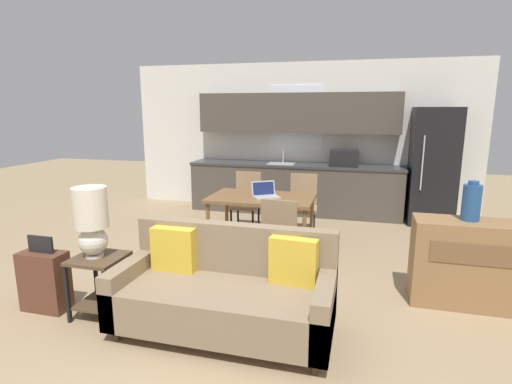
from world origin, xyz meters
The scene contains 15 objects.
ground_plane centered at (0.00, 0.00, 0.00)m, with size 20.00×20.00×0.00m, color #9E8460.
wall_back centered at (0.00, 4.63, 1.35)m, with size 6.40×0.07×2.70m.
kitchen_counter centered at (0.01, 4.33, 0.84)m, with size 3.81×0.65×2.15m.
refrigerator centered at (2.30, 4.22, 0.95)m, with size 0.70×0.75×1.90m.
dining_table centered at (-0.07, 2.20, 0.67)m, with size 1.37×0.84×0.74m.
couch centered at (0.12, 0.20, 0.35)m, with size 1.83×0.80×0.88m.
side_table centered at (-1.07, 0.13, 0.38)m, with size 0.44×0.44×0.57m.
table_lamp centered at (-1.11, 0.13, 0.92)m, with size 0.30×0.30×0.64m.
credenza centered at (2.35, 1.24, 0.42)m, with size 1.29×0.43×0.84m.
vase centered at (2.20, 1.27, 1.02)m, with size 0.17×0.17×0.38m.
dining_chair_far_right centered at (0.36, 2.99, 0.50)m, with size 0.45×0.45×0.92m.
dining_chair_near_right centered at (0.36, 1.40, 0.50)m, with size 0.45×0.45×0.92m.
dining_chair_far_left centered at (-0.51, 2.96, 0.50)m, with size 0.42×0.42×0.92m.
laptop centered at (-0.03, 2.19, 0.79)m, with size 0.41×0.39×0.20m.
suitcase centered at (-1.65, 0.09, 0.29)m, with size 0.44×0.22×0.73m.
Camera 1 is at (1.19, -2.78, 1.88)m, focal length 28.00 mm.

